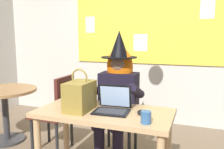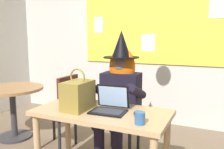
{
  "view_description": "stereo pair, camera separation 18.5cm",
  "coord_description": "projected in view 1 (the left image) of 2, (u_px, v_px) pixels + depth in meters",
  "views": [
    {
      "loc": [
        0.83,
        -1.93,
        1.35
      ],
      "look_at": [
        0.01,
        0.26,
        0.99
      ],
      "focal_mm": 38.16,
      "sensor_mm": 36.0,
      "label": 1
    },
    {
      "loc": [
        1.0,
        -1.86,
        1.35
      ],
      "look_at": [
        0.01,
        0.26,
        0.99
      ],
      "focal_mm": 38.16,
      "sensor_mm": 36.0,
      "label": 2
    }
  ],
  "objects": [
    {
      "name": "wall_back_bulletin",
      "position": [
        147.0,
        35.0,
        3.78
      ],
      "size": [
        5.33,
        2.07,
        2.78
      ],
      "color": "beige",
      "rests_on": "ground"
    },
    {
      "name": "desk_main",
      "position": [
        104.0,
        122.0,
        2.14
      ],
      "size": [
        1.22,
        0.61,
        0.71
      ],
      "rotation": [
        0.0,
        0.0,
        0.01
      ],
      "color": "tan",
      "rests_on": "ground"
    },
    {
      "name": "chair_at_desk",
      "position": [
        120.0,
        111.0,
        2.79
      ],
      "size": [
        0.44,
        0.44,
        0.9
      ],
      "rotation": [
        0.0,
        0.0,
        -1.51
      ],
      "color": "#4C1E19",
      "rests_on": "ground"
    },
    {
      "name": "person_costumed",
      "position": [
        117.0,
        90.0,
        2.64
      ],
      "size": [
        0.61,
        0.67,
        1.44
      ],
      "rotation": [
        0.0,
        0.0,
        -1.52
      ],
      "color": "black",
      "rests_on": "ground"
    },
    {
      "name": "laptop",
      "position": [
        113.0,
        106.0,
        2.11
      ],
      "size": [
        0.32,
        0.28,
        0.22
      ],
      "rotation": [
        0.0,
        0.0,
        0.08
      ],
      "color": "black",
      "rests_on": "desk_main"
    },
    {
      "name": "computer_mouse",
      "position": [
        141.0,
        112.0,
        2.03
      ],
      "size": [
        0.07,
        0.11,
        0.03
      ],
      "primitive_type": "ellipsoid",
      "rotation": [
        0.0,
        0.0,
        0.05
      ],
      "color": "black",
      "rests_on": "desk_main"
    },
    {
      "name": "handbag",
      "position": [
        80.0,
        96.0,
        2.12
      ],
      "size": [
        0.2,
        0.3,
        0.38
      ],
      "rotation": [
        0.0,
        0.0,
        0.24
      ],
      "color": "olive",
      "rests_on": "desk_main"
    },
    {
      "name": "coffee_mug",
      "position": [
        146.0,
        117.0,
        1.8
      ],
      "size": [
        0.08,
        0.08,
        0.09
      ],
      "primitive_type": "cylinder",
      "color": "#336099",
      "rests_on": "desk_main"
    },
    {
      "name": "side_table_round",
      "position": [
        5.0,
        103.0,
        3.09
      ],
      "size": [
        0.81,
        0.81,
        0.7
      ],
      "color": "#A37547",
      "rests_on": "ground"
    },
    {
      "name": "chair_spare_by_window",
      "position": [
        57.0,
        109.0,
        2.83
      ],
      "size": [
        0.43,
        0.43,
        0.91
      ],
      "rotation": [
        0.0,
        0.0,
        3.16
      ],
      "color": "#4C1E19",
      "rests_on": "ground"
    }
  ]
}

